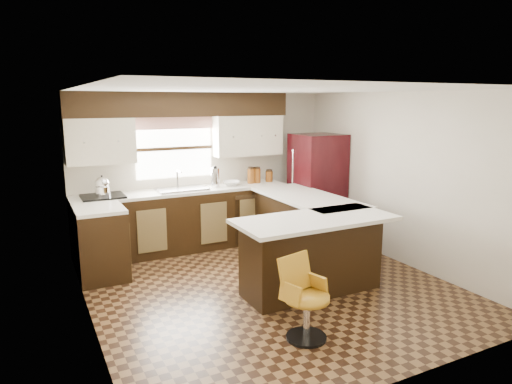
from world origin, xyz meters
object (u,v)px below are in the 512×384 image
peninsula_return (311,256)px  bar_chair (307,299)px  refrigerator (317,187)px  peninsula_long (304,230)px

peninsula_return → bar_chair: size_ratio=2.03×
bar_chair → refrigerator: bearing=39.3°
peninsula_return → refrigerator: (1.33, 1.84, 0.42)m
peninsula_long → refrigerator: size_ratio=1.12×
peninsula_return → refrigerator: bearing=54.1°
peninsula_long → refrigerator: refrigerator is taller
peninsula_long → peninsula_return: size_ratio=1.18×
peninsula_long → bar_chair: 2.24m
peninsula_long → peninsula_return: same height
peninsula_return → refrigerator: refrigerator is taller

